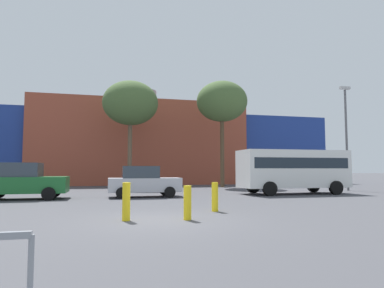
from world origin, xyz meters
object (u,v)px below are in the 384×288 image
at_px(bollard_yellow_0, 215,197).
at_px(bollard_yellow_1, 126,202).
at_px(white_bus, 293,168).
at_px(street_lamp, 346,131).
at_px(bare_tree_0, 222,102).
at_px(bollard_yellow_2, 187,203).
at_px(parked_car_2, 143,182).
at_px(parked_car_1, 22,181).
at_px(bare_tree_1, 130,104).

distance_m(bollard_yellow_0, bollard_yellow_1, 3.62).
bearing_deg(bollard_yellow_1, white_bus, 38.91).
bearing_deg(street_lamp, bare_tree_0, 138.15).
bearing_deg(street_lamp, bollard_yellow_2, -143.01).
xyz_separation_m(bare_tree_0, bollard_yellow_2, (-7.12, -17.43, -6.90)).
height_order(parked_car_2, bollard_yellow_2, parked_car_2).
bearing_deg(white_bus, parked_car_1, -179.64).
xyz_separation_m(bollard_yellow_2, street_lamp, (14.44, 10.88, 3.82)).
xyz_separation_m(bare_tree_0, bollard_yellow_0, (-5.67, -15.65, -6.88)).
distance_m(parked_car_1, bare_tree_0, 17.55).
bearing_deg(bollard_yellow_2, street_lamp, 36.99).
xyz_separation_m(parked_car_1, bare_tree_1, (6.02, 9.65, 6.17)).
bearing_deg(bollard_yellow_1, bollard_yellow_0, 24.76).
bearing_deg(bare_tree_1, bare_tree_0, -7.55).
xyz_separation_m(parked_car_1, white_bus, (15.61, 0.10, 0.69)).
distance_m(bare_tree_1, street_lamp, 17.17).
height_order(bare_tree_1, street_lamp, bare_tree_1).
height_order(parked_car_2, bare_tree_1, bare_tree_1).
distance_m(parked_car_2, bare_tree_0, 13.23).
bearing_deg(bollard_yellow_2, white_bus, 45.13).
distance_m(white_bus, bollard_yellow_2, 12.63).
xyz_separation_m(parked_car_1, bollard_yellow_2, (6.73, -8.82, -0.41)).
relative_size(white_bus, bare_tree_1, 0.75).
relative_size(parked_car_1, white_bus, 0.64).
height_order(parked_car_1, bare_tree_0, bare_tree_0).
distance_m(bollard_yellow_1, bollard_yellow_2, 1.86).
bearing_deg(bare_tree_1, parked_car_2, -88.69).
bearing_deg(parked_car_1, bare_tree_0, 31.89).
distance_m(white_bus, street_lamp, 6.50).
bearing_deg(parked_car_2, bare_tree_0, 48.56).
xyz_separation_m(parked_car_2, white_bus, (9.37, 0.10, 0.77)).
bearing_deg(parked_car_1, bollard_yellow_0, -40.68).
bearing_deg(white_bus, bollard_yellow_0, -136.15).
xyz_separation_m(bollard_yellow_0, bollard_yellow_1, (-3.29, -1.52, 0.04)).
bearing_deg(parked_car_1, bare_tree_1, 58.05).
distance_m(parked_car_1, bare_tree_1, 12.94).
height_order(parked_car_1, bollard_yellow_1, parked_car_1).
relative_size(bollard_yellow_0, bollard_yellow_2, 1.02).
height_order(bollard_yellow_2, street_lamp, street_lamp).
xyz_separation_m(bollard_yellow_1, bollard_yellow_2, (1.84, -0.27, -0.05)).
xyz_separation_m(parked_car_2, bollard_yellow_1, (-1.35, -8.55, -0.28)).
relative_size(bare_tree_0, bollard_yellow_0, 8.67).
distance_m(parked_car_1, street_lamp, 21.54).
height_order(bare_tree_1, bollard_yellow_1, bare_tree_1).
bearing_deg(bollard_yellow_2, bare_tree_1, 92.20).
bearing_deg(white_bus, bare_tree_1, 135.10).
bearing_deg(parked_car_2, parked_car_1, 180.00).
xyz_separation_m(parked_car_1, bare_tree_0, (13.85, 8.62, 6.48)).
relative_size(parked_car_2, street_lamp, 0.52).
relative_size(parked_car_2, bollard_yellow_0, 3.73).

